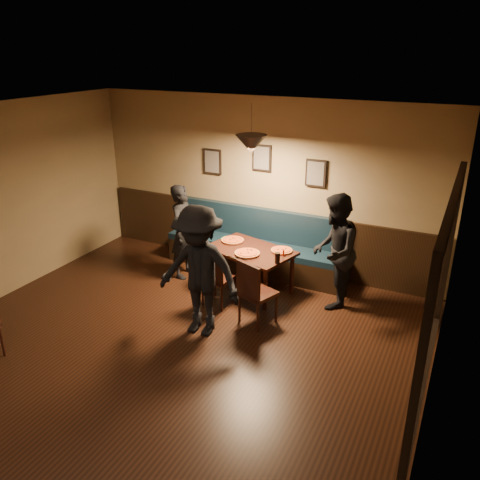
{
  "coord_description": "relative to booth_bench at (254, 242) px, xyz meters",
  "views": [
    {
      "loc": [
        3.07,
        -3.57,
        3.53
      ],
      "look_at": [
        0.24,
        2.18,
        0.95
      ],
      "focal_mm": 36.53,
      "sensor_mm": 36.0,
      "label": 1
    }
  ],
  "objects": [
    {
      "name": "pizza_b",
      "position": [
        0.28,
        -0.86,
        0.19
      ],
      "size": [
        0.43,
        0.43,
        0.04
      ],
      "primitive_type": "cylinder",
      "rotation": [
        0.0,
        0.0,
        -0.17
      ],
      "color": "orange",
      "rests_on": "dining_table"
    },
    {
      "name": "chair_near_left",
      "position": [
        0.01,
        -1.26,
        -0.07
      ],
      "size": [
        0.41,
        0.41,
        0.86
      ],
      "primitive_type": null,
      "rotation": [
        0.0,
        0.0,
        -0.07
      ],
      "color": "black",
      "rests_on": "floor"
    },
    {
      "name": "napkin_a",
      "position": [
        -0.29,
        -0.43,
        0.18
      ],
      "size": [
        0.15,
        0.15,
        0.01
      ],
      "primitive_type": "cube",
      "rotation": [
        0.0,
        0.0,
        -0.11
      ],
      "color": "#1C6B2F",
      "rests_on": "dining_table"
    },
    {
      "name": "diner_left",
      "position": [
        -0.93,
        -0.67,
        0.26
      ],
      "size": [
        0.4,
        0.58,
        1.52
      ],
      "primitive_type": "imported",
      "rotation": [
        0.0,
        0.0,
        1.63
      ],
      "color": "black",
      "rests_on": "floor"
    },
    {
      "name": "pizza_c",
      "position": [
        0.69,
        -0.53,
        0.19
      ],
      "size": [
        0.41,
        0.41,
        0.04
      ],
      "primitive_type": "cylinder",
      "rotation": [
        0.0,
        0.0,
        -0.33
      ],
      "color": "#C07B24",
      "rests_on": "dining_table"
    },
    {
      "name": "picture_right",
      "position": [
        0.9,
        0.27,
        1.2
      ],
      "size": [
        0.32,
        0.04,
        0.42
      ],
      "primitive_type": "cube",
      "color": "black",
      "rests_on": "wall_back"
    },
    {
      "name": "napkin_b",
      "position": [
        -0.31,
        -0.91,
        0.18
      ],
      "size": [
        0.19,
        0.19,
        0.01
      ],
      "primitive_type": "cube",
      "rotation": [
        0.0,
        0.0,
        -0.32
      ],
      "color": "#1F7420",
      "rests_on": "dining_table"
    },
    {
      "name": "dining_table",
      "position": [
        0.24,
        -0.67,
        -0.16
      ],
      "size": [
        1.42,
        1.1,
        0.67
      ],
      "primitive_type": "cube",
      "rotation": [
        0.0,
        0.0,
        -0.26
      ],
      "color": "black",
      "rests_on": "floor"
    },
    {
      "name": "window_frame",
      "position": [
        2.96,
        -2.7,
        1.0
      ],
      "size": [
        0.06,
        2.56,
        1.86
      ],
      "primitive_type": "cube",
      "color": "black",
      "rests_on": "wall_right"
    },
    {
      "name": "booth_bench",
      "position": [
        0.0,
        0.0,
        0.0
      ],
      "size": [
        3.0,
        0.6,
        1.0
      ],
      "primitive_type": null,
      "color": "#0F232D",
      "rests_on": "ground"
    },
    {
      "name": "cutlery_set",
      "position": [
        0.2,
        -1.05,
        0.17
      ],
      "size": [
        0.21,
        0.06,
        0.0
      ],
      "primitive_type": "cube",
      "rotation": [
        0.0,
        0.0,
        1.38
      ],
      "color": "#B7B7BC",
      "rests_on": "dining_table"
    },
    {
      "name": "picture_center",
      "position": [
        0.0,
        0.27,
        1.35
      ],
      "size": [
        0.32,
        0.04,
        0.42
      ],
      "primitive_type": "cube",
      "color": "black",
      "rests_on": "wall_back"
    },
    {
      "name": "chair_near_right",
      "position": [
        0.74,
        -1.48,
        -0.04
      ],
      "size": [
        0.53,
        0.53,
        0.93
      ],
      "primitive_type": null,
      "rotation": [
        0.0,
        0.0,
        -0.36
      ],
      "color": "black",
      "rests_on": "floor"
    },
    {
      "name": "diner_right",
      "position": [
        1.48,
        -0.54,
        0.33
      ],
      "size": [
        0.75,
        0.89,
        1.66
      ],
      "primitive_type": "imported",
      "rotation": [
        0.0,
        0.0,
        -1.41
      ],
      "color": "black",
      "rests_on": "floor"
    },
    {
      "name": "diner_front",
      "position": [
        0.16,
        -2.02,
        0.37
      ],
      "size": [
        1.14,
        0.67,
        1.74
      ],
      "primitive_type": "imported",
      "rotation": [
        0.0,
        0.0,
        0.02
      ],
      "color": "black",
      "rests_on": "floor"
    },
    {
      "name": "wall_back",
      "position": [
        0.0,
        0.3,
        0.9
      ],
      "size": [
        6.0,
        0.0,
        6.0
      ],
      "primitive_type": "plane",
      "rotation": [
        1.57,
        0.0,
        0.0
      ],
      "color": "#8C704F",
      "rests_on": "ground"
    },
    {
      "name": "window_glass",
      "position": [
        2.93,
        -2.7,
        1.0
      ],
      "size": [
        0.0,
        2.4,
        2.4
      ],
      "primitive_type": "plane",
      "rotation": [
        1.57,
        0.0,
        -1.57
      ],
      "color": "black",
      "rests_on": "wall_right"
    },
    {
      "name": "wainscot",
      "position": [
        0.0,
        0.27,
        0.0
      ],
      "size": [
        5.88,
        0.06,
        1.0
      ],
      "primitive_type": "cube",
      "color": "black",
      "rests_on": "ground"
    },
    {
      "name": "ceiling",
      "position": [
        0.0,
        -3.2,
        2.3
      ],
      "size": [
        7.0,
        7.0,
        0.0
      ],
      "primitive_type": "plane",
      "rotation": [
        3.14,
        0.0,
        0.0
      ],
      "color": "silver",
      "rests_on": "ground"
    },
    {
      "name": "tabasco_bottle",
      "position": [
        0.78,
        -0.68,
        0.23
      ],
      "size": [
        0.03,
        0.03,
        0.11
      ],
      "primitive_type": "cylinder",
      "rotation": [
        0.0,
        0.0,
        0.36
      ],
      "color": "#9E1205",
      "rests_on": "dining_table"
    },
    {
      "name": "picture_left",
      "position": [
        -0.9,
        0.27,
        1.2
      ],
      "size": [
        0.32,
        0.04,
        0.42
      ],
      "primitive_type": "cube",
      "color": "black",
      "rests_on": "wall_back"
    },
    {
      "name": "wall_right",
      "position": [
        3.0,
        -3.2,
        0.9
      ],
      "size": [
        0.0,
        7.0,
        7.0
      ],
      "primitive_type": "plane",
      "rotation": [
        1.57,
        0.0,
        -1.57
      ],
      "color": "#8C704F",
      "rests_on": "ground"
    },
    {
      "name": "floor",
      "position": [
        0.0,
        -3.2,
        -0.5
      ],
      "size": [
        7.0,
        7.0,
        0.0
      ],
      "primitive_type": "plane",
      "color": "black",
      "rests_on": "ground"
    },
    {
      "name": "soda_glass",
      "position": [
        0.79,
        -0.94,
        0.25
      ],
      "size": [
        0.09,
        0.09,
        0.16
      ],
      "primitive_type": "cylinder",
      "rotation": [
        0.0,
        0.0,
        -0.23
      ],
      "color": "black",
      "rests_on": "dining_table"
    },
    {
      "name": "pizza_a",
      "position": [
        -0.14,
        -0.5,
        0.19
      ],
      "size": [
        0.43,
        0.43,
        0.04
      ],
      "primitive_type": "cylinder",
      "rotation": [
        0.0,
        0.0,
        0.26
      ],
      "color": "orange",
      "rests_on": "dining_table"
    },
    {
      "name": "pendant_lamp",
      "position": [
        0.24,
        -0.67,
        1.75
      ],
      "size": [
        0.44,
        0.44,
        0.25
      ],
      "primitive_type": "cone",
      "rotation": [
        3.14,
        0.0,
        0.0
      ],
      "color": "black",
      "rests_on": "ceiling"
    }
  ]
}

